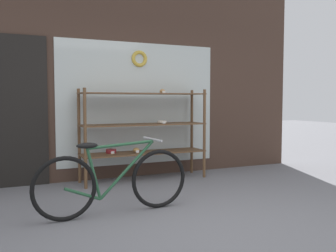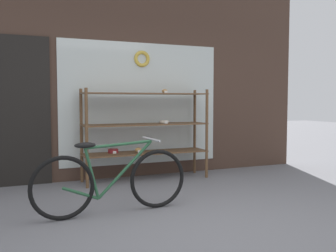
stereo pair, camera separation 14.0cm
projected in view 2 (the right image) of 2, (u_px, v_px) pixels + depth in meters
ground_plane at (214, 230)px, 3.46m from camera, size 30.00×30.00×0.00m
storefront_facade at (126, 68)px, 5.82m from camera, size 6.19×0.13×3.51m
display_case at (146, 126)px, 5.62m from camera, size 1.89×0.46×1.37m
bicycle at (112, 181)px, 3.94m from camera, size 1.69×0.46×0.78m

